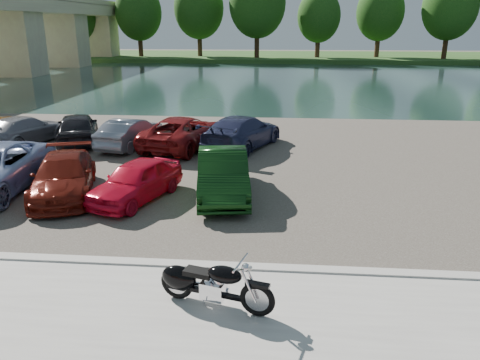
# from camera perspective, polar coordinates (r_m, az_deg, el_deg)

# --- Properties ---
(ground) EXTENTS (200.00, 200.00, 0.00)m
(ground) POSITION_cam_1_polar(r_m,az_deg,el_deg) (8.91, -0.56, -17.33)
(ground) COLOR #595447
(ground) RESTS_ON ground
(kerb) EXTENTS (60.00, 0.30, 0.14)m
(kerb) POSITION_cam_1_polar(r_m,az_deg,el_deg) (10.56, 0.50, -10.70)
(kerb) COLOR #A6A29C
(kerb) RESTS_ON ground
(parking_lot) EXTENTS (60.00, 18.00, 0.04)m
(parking_lot) POSITION_cam_1_polar(r_m,az_deg,el_deg) (18.94, 2.62, 2.48)
(parking_lot) COLOR #403B33
(parking_lot) RESTS_ON ground
(river) EXTENTS (120.00, 40.00, 0.00)m
(river) POSITION_cam_1_polar(r_m,az_deg,el_deg) (47.49, 4.15, 12.04)
(river) COLOR #1A302E
(river) RESTS_ON ground
(far_bank) EXTENTS (120.00, 24.00, 0.60)m
(far_bank) POSITION_cam_1_polar(r_m,az_deg,el_deg) (79.36, 4.57, 14.77)
(far_bank) COLOR #204117
(far_bank) RESTS_ON ground
(bridge) EXTENTS (7.00, 56.00, 8.55)m
(bridge) POSITION_cam_1_polar(r_m,az_deg,el_deg) (56.12, -27.07, 16.80)
(bridge) COLOR tan
(bridge) RESTS_ON ground
(far_trees) EXTENTS (70.25, 10.68, 12.52)m
(far_trees) POSITION_cam_1_polar(r_m,az_deg,el_deg) (73.12, 8.30, 19.98)
(far_trees) COLOR #392214
(far_trees) RESTS_ON far_bank
(motorcycle) EXTENTS (2.28, 0.97, 1.05)m
(motorcycle) POSITION_cam_1_polar(r_m,az_deg,el_deg) (9.08, -4.25, -12.40)
(motorcycle) COLOR black
(motorcycle) RESTS_ON promenade
(car_3) EXTENTS (3.04, 4.71, 1.27)m
(car_3) POSITION_cam_1_polar(r_m,az_deg,el_deg) (15.75, -20.71, 0.45)
(car_3) COLOR #63170E
(car_3) RESTS_ON parking_lot
(car_4) EXTENTS (2.56, 3.90, 1.23)m
(car_4) POSITION_cam_1_polar(r_m,az_deg,el_deg) (14.70, -12.55, -0.08)
(car_4) COLOR red
(car_4) RESTS_ON parking_lot
(car_5) EXTENTS (2.11, 4.53, 1.44)m
(car_5) POSITION_cam_1_polar(r_m,az_deg,el_deg) (14.68, -2.09, 0.75)
(car_5) COLOR black
(car_5) RESTS_ON parking_lot
(car_7) EXTENTS (2.88, 4.68, 1.27)m
(car_7) POSITION_cam_1_polar(r_m,az_deg,el_deg) (23.48, -24.79, 5.56)
(car_7) COLOR gray
(car_7) RESTS_ON parking_lot
(car_8) EXTENTS (3.05, 4.56, 1.44)m
(car_8) POSITION_cam_1_polar(r_m,az_deg,el_deg) (22.52, -19.18, 5.98)
(car_8) COLOR black
(car_8) RESTS_ON parking_lot
(car_9) EXTENTS (2.12, 4.10, 1.29)m
(car_9) POSITION_cam_1_polar(r_m,az_deg,el_deg) (21.30, -13.26, 5.64)
(car_9) COLOR slate
(car_9) RESTS_ON parking_lot
(car_10) EXTENTS (3.45, 5.42, 1.39)m
(car_10) POSITION_cam_1_polar(r_m,az_deg,el_deg) (20.76, -6.97, 5.82)
(car_10) COLOR maroon
(car_10) RESTS_ON parking_lot
(car_11) EXTENTS (3.70, 5.35, 1.44)m
(car_11) POSITION_cam_1_polar(r_m,az_deg,el_deg) (20.53, 0.23, 5.88)
(car_11) COLOR #282D4F
(car_11) RESTS_ON parking_lot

